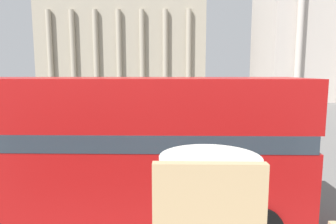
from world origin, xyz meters
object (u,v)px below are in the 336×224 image
at_px(traffic_light_mid, 105,104).
at_px(car_maroon, 99,120).
at_px(double_decker_bus, 117,144).
at_px(pedestrian_olive, 250,101).
at_px(cafe_dining_table, 209,188).
at_px(car_black, 177,115).
at_px(pedestrian_yellow, 158,100).
at_px(plaza_building_left, 126,48).
at_px(pedestrian_white, 261,140).
at_px(traffic_light_near, 287,119).

distance_m(traffic_light_mid, car_maroon, 4.79).
height_order(double_decker_bus, pedestrian_olive, double_decker_bus).
bearing_deg(cafe_dining_table, car_black, 89.87).
bearing_deg(pedestrian_yellow, double_decker_bus, -74.83).
xyz_separation_m(plaza_building_left, traffic_light_mid, (5.21, -41.81, -6.44)).
relative_size(plaza_building_left, car_black, 7.20).
bearing_deg(pedestrian_yellow, pedestrian_white, -58.93).
relative_size(traffic_light_near, pedestrian_olive, 2.20).
bearing_deg(car_black, traffic_light_mid, -89.73).
xyz_separation_m(cafe_dining_table, traffic_light_near, (4.12, 9.68, -1.12)).
bearing_deg(pedestrian_white, car_black, -141.96).
distance_m(plaza_building_left, pedestrian_white, 47.75).
bearing_deg(pedestrian_yellow, traffic_light_mid, -82.71).
xyz_separation_m(car_maroon, pedestrian_yellow, (3.77, 13.81, 0.20)).
bearing_deg(pedestrian_olive, car_black, -84.75).
height_order(car_black, pedestrian_white, pedestrian_white).
height_order(double_decker_bus, car_maroon, double_decker_bus).
distance_m(traffic_light_mid, pedestrian_olive, 20.38).
bearing_deg(plaza_building_left, car_black, -74.31).
bearing_deg(cafe_dining_table, pedestrian_yellow, 93.61).
bearing_deg(traffic_light_near, cafe_dining_table, -113.03).
distance_m(pedestrian_yellow, pedestrian_olive, 10.79).
xyz_separation_m(car_maroon, pedestrian_olive, (14.32, 11.57, 0.35)).
bearing_deg(car_maroon, pedestrian_yellow, 168.13).
bearing_deg(plaza_building_left, double_decker_bus, -81.39).
xyz_separation_m(double_decker_bus, pedestrian_olive, (10.21, 25.65, -1.31)).
height_order(traffic_light_near, car_black, traffic_light_near).
relative_size(pedestrian_white, pedestrian_olive, 0.92).
relative_size(plaza_building_left, traffic_light_near, 7.58).
xyz_separation_m(pedestrian_yellow, pedestrian_white, (6.34, -21.23, 0.06)).
distance_m(car_black, car_maroon, 6.73).
bearing_deg(car_maroon, traffic_light_near, 46.21).
relative_size(pedestrian_yellow, pedestrian_olive, 0.88).
distance_m(car_black, pedestrian_white, 11.28).
distance_m(traffic_light_near, pedestrian_yellow, 25.50).
height_order(pedestrian_white, pedestrian_olive, pedestrian_olive).
bearing_deg(plaza_building_left, pedestrian_olive, -55.28).
height_order(plaza_building_left, traffic_light_near, plaza_building_left).
bearing_deg(pedestrian_white, pedestrian_yellow, -146.77).
xyz_separation_m(traffic_light_near, traffic_light_mid, (-8.55, 6.64, -0.18)).
bearing_deg(traffic_light_near, pedestrian_olive, 79.21).
bearing_deg(traffic_light_mid, double_decker_bus, -75.18).
xyz_separation_m(plaza_building_left, pedestrian_yellow, (7.48, -23.79, -7.95)).
distance_m(double_decker_bus, pedestrian_olive, 27.64).
height_order(double_decker_bus, pedestrian_white, double_decker_bus).
height_order(plaza_building_left, pedestrian_white, plaza_building_left).
relative_size(plaza_building_left, pedestrian_yellow, 19.07).
bearing_deg(traffic_light_near, double_decker_bus, -151.43).
bearing_deg(traffic_light_near, pedestrian_white, 89.08).
bearing_deg(car_black, pedestrian_white, -36.73).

